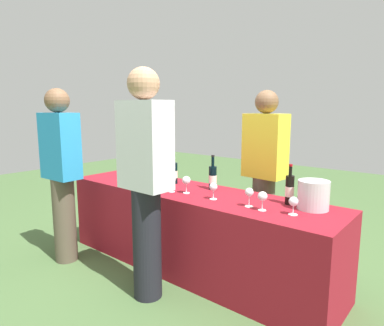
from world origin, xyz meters
The scene contains 17 objects.
ground_plane centered at (0.00, 0.00, 0.00)m, with size 12.00×12.00×0.00m, color #476638.
tasting_table centered at (0.00, 0.00, 0.36)m, with size 2.62×0.66×0.72m, color maroon.
wine_bottle_0 centered at (-0.97, 0.16, 0.83)m, with size 0.07×0.07×0.31m.
wine_bottle_1 centered at (-0.68, 0.12, 0.84)m, with size 0.07×0.07×0.33m.
wine_bottle_2 centered at (-0.33, 0.12, 0.83)m, with size 0.07×0.07×0.30m.
wine_bottle_3 centered at (0.11, 0.16, 0.83)m, with size 0.07×0.07×0.31m.
wine_bottle_4 centered at (0.84, 0.15, 0.84)m, with size 0.07×0.07×0.31m.
wine_glass_0 centered at (-0.11, -0.14, 0.83)m, with size 0.08×0.08×0.15m.
wine_glass_1 centered at (0.01, -0.09, 0.83)m, with size 0.07×0.07×0.15m.
wine_glass_2 centered at (0.31, -0.11, 0.82)m, with size 0.07×0.07×0.14m.
wine_glass_3 centered at (0.63, -0.10, 0.83)m, with size 0.06×0.06×0.14m.
wine_glass_4 centered at (0.76, -0.12, 0.82)m, with size 0.07×0.07×0.14m.
wine_glass_5 centered at (0.97, -0.08, 0.81)m, with size 0.07×0.07×0.13m.
ice_bucket centered at (1.02, 0.14, 0.83)m, with size 0.22×0.22×0.21m, color silver.
server_pouring centered at (0.37, 0.62, 0.87)m, with size 0.41×0.25×1.61m.
guest_0 centered at (-1.03, -0.65, 0.89)m, with size 0.38×0.22×1.62m.
guest_1 centered at (0.04, -0.58, 0.95)m, with size 0.40×0.23×1.73m.
Camera 1 is at (1.86, -2.24, 1.45)m, focal length 31.69 mm.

